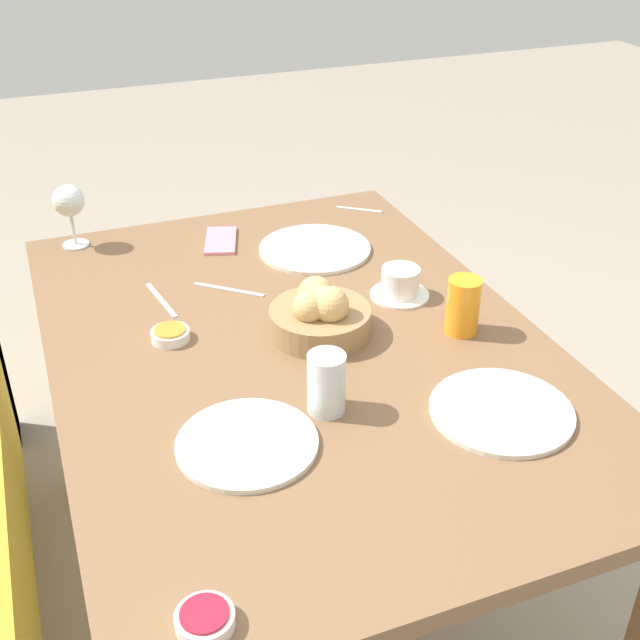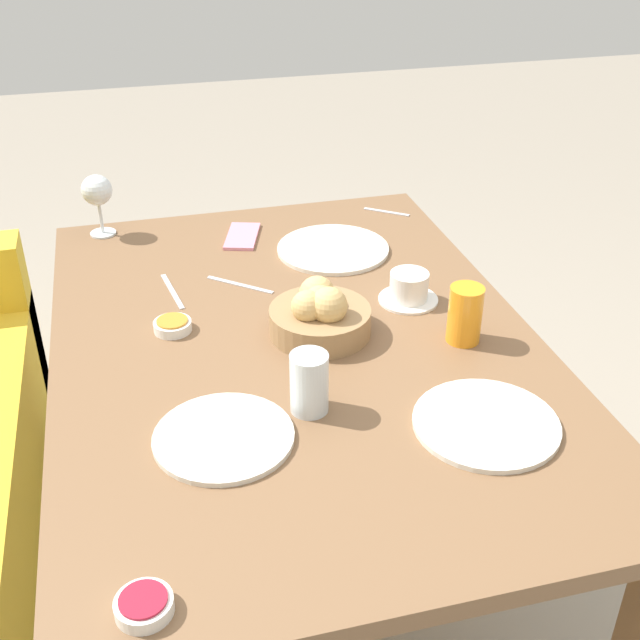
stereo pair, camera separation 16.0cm
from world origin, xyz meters
TOP-DOWN VIEW (x-y plane):
  - ground_plane at (0.00, 0.00)m, footprint 10.00×10.00m
  - dining_table at (0.00, 0.00)m, footprint 1.35×0.95m
  - bread_basket at (0.01, -0.05)m, footprint 0.20×0.20m
  - plate_near_left at (-0.34, -0.25)m, footprint 0.25×0.25m
  - plate_near_right at (0.37, -0.18)m, footprint 0.27×0.27m
  - plate_far_center at (-0.27, 0.19)m, footprint 0.24×0.24m
  - juice_glass at (-0.08, -0.32)m, footprint 0.07×0.07m
  - water_tumbler at (-0.22, 0.03)m, footprint 0.07×0.07m
  - wine_glass at (0.61, 0.36)m, footprint 0.08×0.08m
  - coffee_cup at (0.10, -0.27)m, footprint 0.13×0.13m
  - jam_bowl_berry at (-0.59, 0.34)m, footprint 0.08×0.08m
  - jam_bowl_honey at (0.10, 0.23)m, footprint 0.08×0.08m
  - fork_silver at (0.26, 0.22)m, footprint 0.17×0.04m
  - knife_silver at (0.26, 0.07)m, footprint 0.12×0.13m
  - spoon_coffee at (0.56, -0.38)m, footprint 0.09×0.11m
  - cell_phone at (0.50, 0.02)m, footprint 0.17×0.12m

SIDE VIEW (x-z plane):
  - ground_plane at x=0.00m, z-range 0.00..0.00m
  - dining_table at x=0.00m, z-range 0.28..1.04m
  - fork_silver at x=0.26m, z-range 0.76..0.76m
  - knife_silver at x=0.26m, z-range 0.76..0.76m
  - spoon_coffee at x=0.56m, z-range 0.76..0.76m
  - cell_phone at x=0.50m, z-range 0.76..0.76m
  - plate_near_left at x=-0.34m, z-range 0.76..0.77m
  - plate_near_right at x=0.37m, z-range 0.76..0.77m
  - plate_far_center at x=-0.27m, z-range 0.76..0.77m
  - jam_bowl_berry at x=-0.59m, z-range 0.76..0.78m
  - jam_bowl_honey at x=0.10m, z-range 0.76..0.78m
  - coffee_cup at x=0.10m, z-range 0.75..0.82m
  - bread_basket at x=0.01m, z-range 0.74..0.86m
  - water_tumbler at x=-0.22m, z-range 0.76..0.87m
  - juice_glass at x=-0.08m, z-range 0.76..0.87m
  - wine_glass at x=0.61m, z-range 0.79..0.95m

